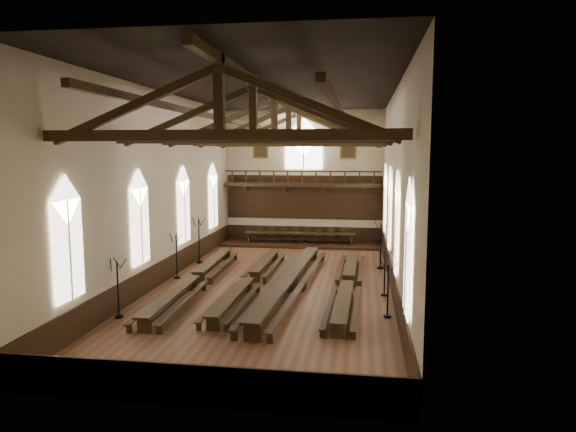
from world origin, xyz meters
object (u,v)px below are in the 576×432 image
object	(u,v)px
refectory_row_d	(348,281)
refectory_row_c	(290,279)
candelabrum_right_mid	(384,281)
refectory_row_b	(251,278)
candelabrum_left_near	(118,300)
candelabrum_right_near	(388,301)
candelabrum_left_far	(199,249)
dais	(300,244)
refectory_row_a	(195,277)
high_table	(300,234)
candelabrum_right_far	(381,255)
candelabrum_left_mid	(177,264)

from	to	relation	value
refectory_row_d	refectory_row_c	bearing A→B (deg)	-175.65
candelabrum_right_mid	refectory_row_b	bearing A→B (deg)	175.07
candelabrum_left_near	candelabrum_right_near	distance (m)	11.23
refectory_row_b	candelabrum_right_near	bearing A→B (deg)	-29.95
candelabrum_left_far	dais	bearing A→B (deg)	51.41
dais	candelabrum_right_near	distance (m)	16.88
dais	candelabrum_right_near	world-z (taller)	candelabrum_right_near
refectory_row_a	refectory_row_b	xyz separation A→B (m)	(2.80, 0.41, -0.04)
refectory_row_d	candelabrum_right_mid	bearing A→B (deg)	-17.07
high_table	candelabrum_left_near	bearing A→B (deg)	-107.26
candelabrum_left_near	candelabrum_right_near	xyz separation A→B (m)	(11.10, 1.67, -0.05)
high_table	candelabrum_right_far	distance (m)	8.86
refectory_row_a	refectory_row_d	bearing A→B (deg)	2.77
refectory_row_d	candelabrum_right_far	distance (m)	5.54
candelabrum_left_far	candelabrum_right_near	bearing A→B (deg)	-39.21
dais	candelabrum_left_far	bearing A→B (deg)	-128.59
candelabrum_right_mid	candelabrum_left_near	bearing A→B (deg)	-155.97
candelabrum_left_near	candelabrum_right_mid	size ratio (longest dim) A/B	1.10
refectory_row_d	candelabrum_left_far	world-z (taller)	candelabrum_left_far
refectory_row_a	candelabrum_left_far	distance (m)	5.85
refectory_row_a	dais	xyz separation A→B (m)	(3.85, 12.45, -0.43)
candelabrum_left_mid	candelabrum_right_far	size ratio (longest dim) A/B	0.90
candelabrum_left_near	candelabrum_left_far	world-z (taller)	candelabrum_left_far
candelabrum_right_far	dais	bearing A→B (deg)	129.55
refectory_row_b	dais	bearing A→B (deg)	85.05
candelabrum_left_near	high_table	bearing A→B (deg)	72.74
candelabrum_right_near	candelabrum_right_mid	size ratio (longest dim) A/B	1.03
candelabrum_left_mid	candelabrum_left_far	world-z (taller)	candelabrum_left_far
refectory_row_a	refectory_row_c	size ratio (longest dim) A/B	0.94
refectory_row_d	candelabrum_left_near	distance (m)	10.84
refectory_row_b	high_table	world-z (taller)	high_table
refectory_row_b	dais	distance (m)	12.09
refectory_row_b	refectory_row_d	distance (m)	4.92
refectory_row_d	candelabrum_right_mid	distance (m)	1.85
dais	candelabrum_right_far	size ratio (longest dim) A/B	4.07
refectory_row_d	refectory_row_a	bearing A→B (deg)	-177.23
high_table	candelabrum_right_near	bearing A→B (deg)	-70.45
candelabrum_right_mid	dais	bearing A→B (deg)	114.10
dais	high_table	world-z (taller)	high_table
candelabrum_left_near	candelabrum_right_near	bearing A→B (deg)	8.57
refectory_row_a	candelabrum_left_far	world-z (taller)	candelabrum_left_far
refectory_row_c	candelabrum_left_mid	xyz separation A→B (m)	(-6.49, 1.54, 0.17)
refectory_row_c	refectory_row_d	world-z (taller)	refectory_row_c
dais	high_table	bearing A→B (deg)	-90.45
refectory_row_d	candelabrum_right_far	xyz separation A→B (m)	(1.76, 5.24, 0.35)
high_table	candelabrum_left_far	world-z (taller)	candelabrum_left_far
refectory_row_b	candelabrum_left_far	xyz separation A→B (m)	(-4.41, 5.20, 0.38)
dais	candelabrum_left_mid	xyz separation A→B (m)	(-5.46, -10.75, 0.67)
refectory_row_a	candelabrum_right_mid	distance (m)	9.49
high_table	candelabrum_left_far	bearing A→B (deg)	-128.59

